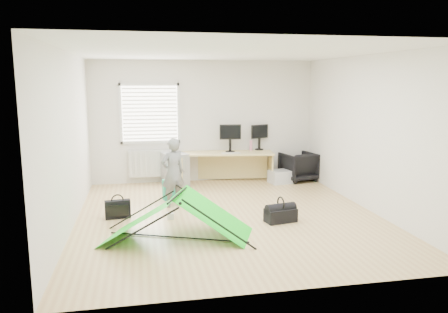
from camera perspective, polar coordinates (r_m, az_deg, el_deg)
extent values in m
plane|color=tan|center=(7.45, 0.59, -7.74)|extent=(5.50, 5.50, 0.00)
cube|color=silver|center=(9.86, -2.61, 4.59)|extent=(5.00, 0.02, 2.70)
cube|color=silver|center=(9.70, -9.65, 5.56)|extent=(1.20, 0.06, 1.20)
cube|color=silver|center=(9.80, -9.46, -0.88)|extent=(1.00, 0.12, 0.60)
cube|color=#D2BC76|center=(9.71, 0.43, -1.47)|extent=(2.10, 0.90, 0.69)
cube|color=#929496|center=(9.57, -6.43, -1.65)|extent=(0.61, 0.71, 0.71)
cube|color=black|center=(9.67, 0.81, 1.91)|extent=(0.48, 0.14, 0.45)
cube|color=black|center=(10.02, 4.63, 2.09)|extent=(0.45, 0.25, 0.43)
cube|color=beige|center=(9.49, 0.89, 0.44)|extent=(0.41, 0.16, 0.02)
cylinder|color=#CD7395|center=(9.91, 3.54, 1.44)|extent=(0.07, 0.07, 0.23)
imported|color=black|center=(10.09, 9.71, -1.29)|extent=(0.84, 0.85, 0.65)
imported|color=slate|center=(7.89, -6.69, -2.11)|extent=(0.54, 0.45, 1.25)
cube|color=silver|center=(9.83, 7.48, -2.62)|extent=(0.57, 0.45, 0.29)
cube|color=#22A778|center=(8.46, -6.84, -4.28)|extent=(0.36, 0.22, 0.40)
cube|color=black|center=(7.49, -13.70, -6.71)|extent=(0.42, 0.18, 0.31)
cube|color=silver|center=(7.32, -7.03, -7.70)|extent=(0.11, 0.11, 0.11)
cube|color=black|center=(7.17, 7.40, -7.62)|extent=(0.54, 0.35, 0.22)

